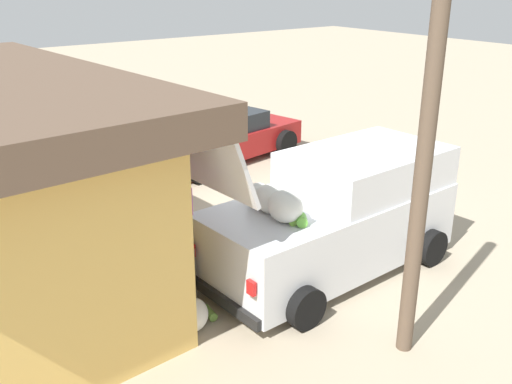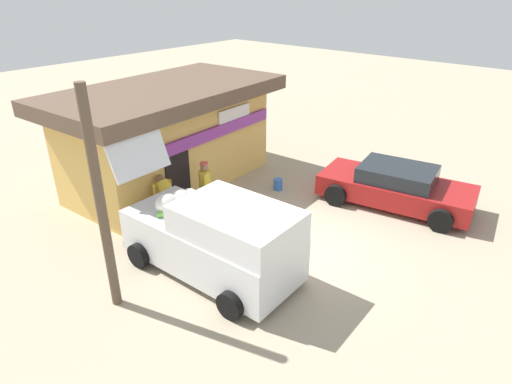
{
  "view_description": "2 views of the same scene",
  "coord_description": "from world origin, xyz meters",
  "px_view_note": "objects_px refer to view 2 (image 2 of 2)",
  "views": [
    {
      "loc": [
        -8.06,
        6.92,
        4.61
      ],
      "look_at": [
        -0.34,
        1.16,
        0.89
      ],
      "focal_mm": 40.53,
      "sensor_mm": 36.0,
      "label": 1
    },
    {
      "loc": [
        -7.91,
        -5.56,
        6.28
      ],
      "look_at": [
        0.21,
        1.43,
        1.07
      ],
      "focal_mm": 31.16,
      "sensor_mm": 36.0,
      "label": 2
    }
  ],
  "objects_px": {
    "parked_sedan": "(396,187)",
    "storefront_bar": "(169,134)",
    "vendor_standing": "(205,185)",
    "paint_bucket": "(278,184)",
    "delivery_van": "(215,237)",
    "customer_bending": "(167,197)",
    "unloaded_banana_pile": "(140,227)"
  },
  "relations": [
    {
      "from": "storefront_bar",
      "to": "delivery_van",
      "type": "height_order",
      "value": "storefront_bar"
    },
    {
      "from": "delivery_van",
      "to": "unloaded_banana_pile",
      "type": "distance_m",
      "value": 2.92
    },
    {
      "from": "storefront_bar",
      "to": "paint_bucket",
      "type": "xyz_separation_m",
      "value": [
        1.88,
        -3.03,
        -1.53
      ]
    },
    {
      "from": "customer_bending",
      "to": "unloaded_banana_pile",
      "type": "bearing_deg",
      "value": 164.27
    },
    {
      "from": "vendor_standing",
      "to": "customer_bending",
      "type": "height_order",
      "value": "vendor_standing"
    },
    {
      "from": "delivery_van",
      "to": "parked_sedan",
      "type": "xyz_separation_m",
      "value": [
        5.96,
        -1.65,
        -0.35
      ]
    },
    {
      "from": "customer_bending",
      "to": "unloaded_banana_pile",
      "type": "xyz_separation_m",
      "value": [
        -0.83,
        0.23,
        -0.67
      ]
    },
    {
      "from": "customer_bending",
      "to": "paint_bucket",
      "type": "bearing_deg",
      "value": -13.62
    },
    {
      "from": "parked_sedan",
      "to": "delivery_van",
      "type": "bearing_deg",
      "value": 164.57
    },
    {
      "from": "parked_sedan",
      "to": "paint_bucket",
      "type": "height_order",
      "value": "parked_sedan"
    },
    {
      "from": "delivery_van",
      "to": "vendor_standing",
      "type": "distance_m",
      "value": 2.93
    },
    {
      "from": "storefront_bar",
      "to": "delivery_van",
      "type": "xyz_separation_m",
      "value": [
        -2.59,
        -4.7,
        -0.77
      ]
    },
    {
      "from": "parked_sedan",
      "to": "unloaded_banana_pile",
      "type": "xyz_separation_m",
      "value": [
        -6.07,
        4.47,
        -0.41
      ]
    },
    {
      "from": "vendor_standing",
      "to": "unloaded_banana_pile",
      "type": "xyz_separation_m",
      "value": [
        -1.96,
        0.54,
        -0.72
      ]
    },
    {
      "from": "storefront_bar",
      "to": "unloaded_banana_pile",
      "type": "relative_size",
      "value": 9.57
    },
    {
      "from": "vendor_standing",
      "to": "unloaded_banana_pile",
      "type": "height_order",
      "value": "vendor_standing"
    },
    {
      "from": "unloaded_banana_pile",
      "to": "parked_sedan",
      "type": "bearing_deg",
      "value": -36.33
    },
    {
      "from": "delivery_van",
      "to": "vendor_standing",
      "type": "height_order",
      "value": "delivery_van"
    },
    {
      "from": "storefront_bar",
      "to": "vendor_standing",
      "type": "relative_size",
      "value": 4.8
    },
    {
      "from": "customer_bending",
      "to": "paint_bucket",
      "type": "xyz_separation_m",
      "value": [
        3.76,
        -0.91,
        -0.68
      ]
    },
    {
      "from": "vendor_standing",
      "to": "unloaded_banana_pile",
      "type": "bearing_deg",
      "value": 164.61
    },
    {
      "from": "storefront_bar",
      "to": "vendor_standing",
      "type": "height_order",
      "value": "storefront_bar"
    },
    {
      "from": "vendor_standing",
      "to": "parked_sedan",
      "type": "bearing_deg",
      "value": -43.64
    },
    {
      "from": "storefront_bar",
      "to": "customer_bending",
      "type": "distance_m",
      "value": 2.96
    },
    {
      "from": "customer_bending",
      "to": "paint_bucket",
      "type": "relative_size",
      "value": 3.83
    },
    {
      "from": "storefront_bar",
      "to": "paint_bucket",
      "type": "bearing_deg",
      "value": -58.1
    },
    {
      "from": "vendor_standing",
      "to": "customer_bending",
      "type": "bearing_deg",
      "value": 164.86
    },
    {
      "from": "parked_sedan",
      "to": "vendor_standing",
      "type": "distance_m",
      "value": 5.7
    },
    {
      "from": "customer_bending",
      "to": "vendor_standing",
      "type": "bearing_deg",
      "value": -15.14
    },
    {
      "from": "paint_bucket",
      "to": "delivery_van",
      "type": "bearing_deg",
      "value": -159.47
    },
    {
      "from": "parked_sedan",
      "to": "storefront_bar",
      "type": "bearing_deg",
      "value": 117.95
    },
    {
      "from": "storefront_bar",
      "to": "unloaded_banana_pile",
      "type": "bearing_deg",
      "value": -145.19
    }
  ]
}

